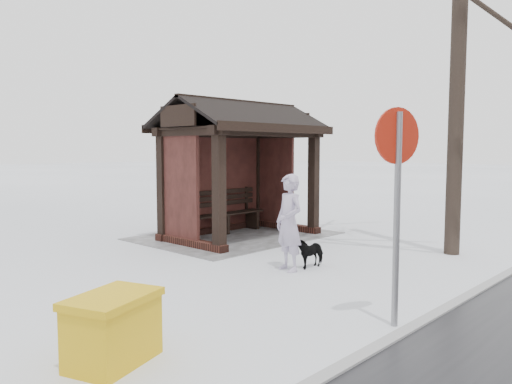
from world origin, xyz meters
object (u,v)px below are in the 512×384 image
(grit_bin, at_px, (113,329))
(bus_shelter, at_px, (236,142))
(pedestrian, at_px, (289,223))
(road_sign, at_px, (397,171))
(dog, at_px, (308,252))

(grit_bin, bearing_deg, bus_shelter, -163.42)
(pedestrian, distance_m, road_sign, 2.93)
(bus_shelter, xyz_separation_m, dog, (1.24, 3.02, -1.90))
(bus_shelter, relative_size, pedestrian, 2.25)
(dog, bearing_deg, pedestrian, -99.59)
(pedestrian, distance_m, grit_bin, 4.07)
(bus_shelter, bearing_deg, grit_bin, 35.99)
(road_sign, bearing_deg, grit_bin, -8.84)
(grit_bin, bearing_deg, pedestrian, 176.32)
(grit_bin, xyz_separation_m, road_sign, (-2.73, 1.41, 1.43))
(bus_shelter, relative_size, grit_bin, 3.59)
(pedestrian, bearing_deg, dog, 94.57)
(road_sign, bearing_deg, dog, -104.67)
(grit_bin, bearing_deg, road_sign, 133.22)
(pedestrian, relative_size, grit_bin, 1.60)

